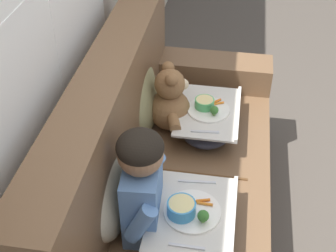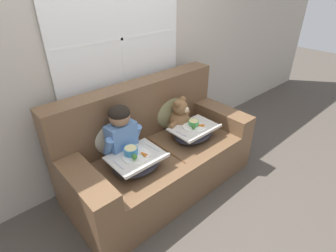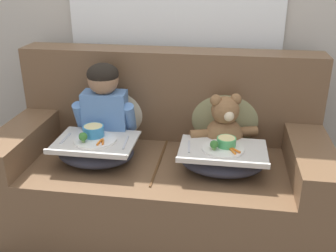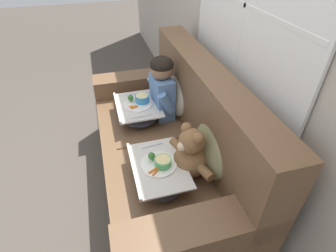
% 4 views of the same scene
% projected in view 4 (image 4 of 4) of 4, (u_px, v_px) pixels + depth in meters
% --- Properties ---
extents(ground_plane, '(14.00, 14.00, 0.00)m').
position_uv_depth(ground_plane, '(162.00, 181.00, 2.30)').
color(ground_plane, '#4C443D').
extents(wall_back_with_window, '(8.00, 0.08, 2.60)m').
position_uv_depth(wall_back_with_window, '(249.00, 22.00, 1.63)').
color(wall_back_with_window, '#BCB2A3').
rests_on(wall_back_with_window, ground_plane).
extents(couch, '(1.88, 0.90, 1.03)m').
position_uv_depth(couch, '(170.00, 149.00, 2.09)').
color(couch, brown).
rests_on(couch, ground_plane).
extents(throw_pillow_behind_child, '(0.43, 0.21, 0.45)m').
position_uv_depth(throw_pillow_behind_child, '(179.00, 91.00, 2.22)').
color(throw_pillow_behind_child, '#C1B293').
rests_on(throw_pillow_behind_child, couch).
extents(throw_pillow_behind_teddy, '(0.43, 0.21, 0.45)m').
position_uv_depth(throw_pillow_behind_teddy, '(213.00, 146.00, 1.67)').
color(throw_pillow_behind_teddy, '#898456').
rests_on(throw_pillow_behind_teddy, couch).
extents(child_figure, '(0.38, 0.19, 0.53)m').
position_uv_depth(child_figure, '(162.00, 84.00, 2.14)').
color(child_figure, '#5B84BC').
rests_on(child_figure, couch).
extents(teddy_bear, '(0.40, 0.29, 0.38)m').
position_uv_depth(teddy_bear, '(190.00, 155.00, 1.67)').
color(teddy_bear, brown).
rests_on(teddy_bear, couch).
extents(lap_tray_child, '(0.46, 0.36, 0.20)m').
position_uv_depth(lap_tray_child, '(138.00, 110.00, 2.23)').
color(lap_tray_child, '#2D2D38').
rests_on(lap_tray_child, child_figure).
extents(lap_tray_teddy, '(0.47, 0.33, 0.20)m').
position_uv_depth(lap_tray_teddy, '(159.00, 171.00, 1.68)').
color(lap_tray_teddy, '#2D2D38').
rests_on(lap_tray_teddy, teddy_bear).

